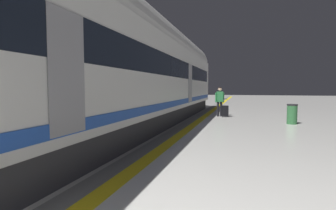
% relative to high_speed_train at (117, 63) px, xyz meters
% --- Properties ---
extents(safety_line_strip, '(0.36, 80.00, 0.01)m').
position_rel_high_speed_train_xyz_m(safety_line_strip, '(2.08, 2.13, -2.50)').
color(safety_line_strip, yellow).
rests_on(safety_line_strip, ground).
extents(tactile_edge_band, '(0.60, 80.00, 0.01)m').
position_rel_high_speed_train_xyz_m(tactile_edge_band, '(1.77, 2.13, -2.50)').
color(tactile_edge_band, slate).
rests_on(tactile_edge_band, ground).
extents(high_speed_train, '(2.94, 29.70, 4.97)m').
position_rel_high_speed_train_xyz_m(high_speed_train, '(0.00, 0.00, 0.00)').
color(high_speed_train, '#38383D').
rests_on(high_speed_train, ground).
extents(passenger_near, '(0.50, 0.30, 1.69)m').
position_rel_high_speed_train_xyz_m(passenger_near, '(2.90, 7.11, -1.52)').
color(passenger_near, black).
rests_on(passenger_near, ground).
extents(suitcase_near, '(0.41, 0.29, 1.03)m').
position_rel_high_speed_train_xyz_m(suitcase_near, '(3.22, 6.88, -2.15)').
color(suitcase_near, black).
rests_on(suitcase_near, ground).
extents(waste_bin, '(0.46, 0.46, 0.91)m').
position_rel_high_speed_train_xyz_m(waste_bin, '(6.35, 4.75, -2.04)').
color(waste_bin, '#2D6638').
rests_on(waste_bin, ground).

